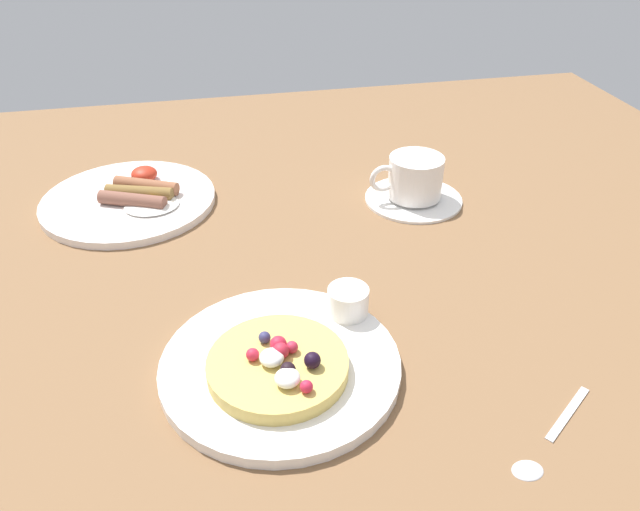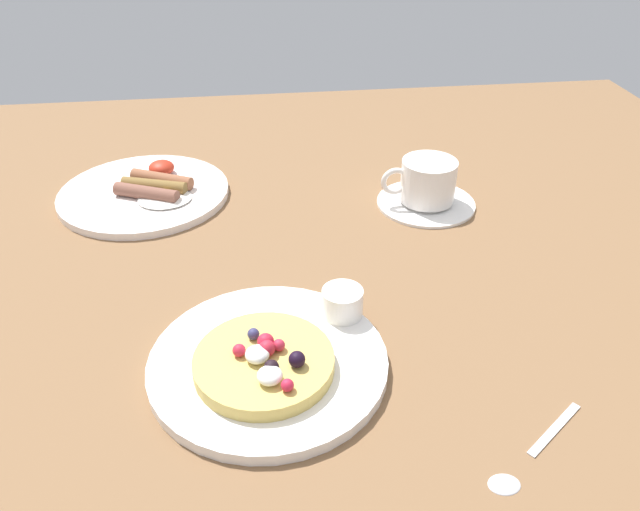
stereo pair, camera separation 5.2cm
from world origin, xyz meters
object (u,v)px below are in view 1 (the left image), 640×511
(breakfast_plate, at_px, (129,201))
(teaspoon, at_px, (543,448))
(coffee_saucer, at_px, (413,198))
(pancake_plate, at_px, (280,365))
(syrup_ramekin, at_px, (348,301))
(coffee_cup, at_px, (414,176))

(breakfast_plate, relative_size, teaspoon, 2.16)
(coffee_saucer, bearing_deg, pancake_plate, -128.52)
(syrup_ramekin, distance_m, breakfast_plate, 0.43)
(breakfast_plate, xyz_separation_m, coffee_saucer, (0.43, -0.08, -0.00))
(pancake_plate, height_order, coffee_saucer, pancake_plate)
(breakfast_plate, distance_m, teaspoon, 0.67)
(breakfast_plate, xyz_separation_m, teaspoon, (0.39, -0.55, -0.00))
(syrup_ramekin, bearing_deg, teaspoon, -58.58)
(pancake_plate, relative_size, teaspoon, 2.07)
(pancake_plate, distance_m, breakfast_plate, 0.43)
(syrup_ramekin, height_order, breakfast_plate, syrup_ramekin)
(coffee_cup, relative_size, teaspoon, 0.95)
(pancake_plate, relative_size, breakfast_plate, 0.96)
(pancake_plate, distance_m, teaspoon, 0.26)
(pancake_plate, distance_m, syrup_ramekin, 0.11)
(teaspoon, bearing_deg, breakfast_plate, 125.08)
(syrup_ramekin, relative_size, coffee_saucer, 0.31)
(syrup_ramekin, distance_m, coffee_cup, 0.31)
(coffee_saucer, relative_size, teaspoon, 1.23)
(coffee_saucer, distance_m, coffee_cup, 0.04)
(syrup_ramekin, height_order, coffee_saucer, syrup_ramekin)
(breakfast_plate, distance_m, coffee_cup, 0.43)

